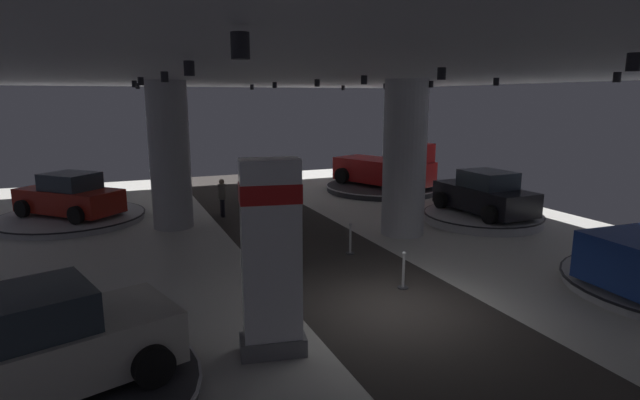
{
  "coord_description": "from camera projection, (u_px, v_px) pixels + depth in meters",
  "views": [
    {
      "loc": [
        -5.91,
        -9.51,
        4.9
      ],
      "look_at": [
        0.68,
        6.15,
        1.4
      ],
      "focal_mm": 28.14,
      "sensor_mm": 36.0,
      "label": 1
    }
  ],
  "objects": [
    {
      "name": "visitor_walking_near",
      "position": [
        222.0,
        195.0,
        20.71
      ],
      "size": [
        0.32,
        0.32,
        1.59
      ],
      "color": "black",
      "rests_on": "ground"
    },
    {
      "name": "display_car_near_left",
      "position": [
        36.0,
        348.0,
        7.83
      ],
      "size": [
        4.54,
        3.16,
        1.71
      ],
      "color": "silver",
      "rests_on": "display_platform_near_left"
    },
    {
      "name": "column_left",
      "position": [
        170.0,
        156.0,
        18.73
      ],
      "size": [
        1.49,
        1.49,
        5.5
      ],
      "color": "#ADADB2",
      "rests_on": "ground"
    },
    {
      "name": "display_car_far_left",
      "position": [
        70.0,
        196.0,
        19.89
      ],
      "size": [
        4.23,
        4.26,
        1.71
      ],
      "color": "maroon",
      "rests_on": "display_platform_far_left"
    },
    {
      "name": "display_car_mid_right",
      "position": [
        485.0,
        194.0,
        19.76
      ],
      "size": [
        2.3,
        4.28,
        1.71
      ],
      "color": "black",
      "rests_on": "display_platform_mid_right"
    },
    {
      "name": "display_platform_near_left",
      "position": [
        45.0,
        398.0,
        8.03
      ],
      "size": [
        4.95,
        4.95,
        0.29
      ],
      "color": "#333338",
      "rests_on": "ground"
    },
    {
      "name": "stanchion_b",
      "position": [
        350.0,
        243.0,
        15.88
      ],
      "size": [
        0.28,
        0.28,
        1.01
      ],
      "color": "#333338",
      "rests_on": "ground"
    },
    {
      "name": "stanchion_a",
      "position": [
        403.0,
        275.0,
        13.0
      ],
      "size": [
        0.28,
        0.28,
        1.01
      ],
      "color": "#333338",
      "rests_on": "ground"
    },
    {
      "name": "ceiling_with_spotlights",
      "position": [
        402.0,
        66.0,
        10.7
      ],
      "size": [
        24.0,
        44.0,
        0.39
      ],
      "color": "silver"
    },
    {
      "name": "display_platform_mid_right",
      "position": [
        482.0,
        217.0,
        19.97
      ],
      "size": [
        4.61,
        4.61,
        0.37
      ],
      "color": "#B7B7BC",
      "rests_on": "ground"
    },
    {
      "name": "display_platform_far_right",
      "position": [
        382.0,
        187.0,
        26.67
      ],
      "size": [
        6.02,
        6.02,
        0.31
      ],
      "color": "#333338",
      "rests_on": "ground"
    },
    {
      "name": "ground",
      "position": [
        394.0,
        310.0,
        11.82
      ],
      "size": [
        24.0,
        44.0,
        0.06
      ],
      "color": "silver"
    },
    {
      "name": "display_platform_far_left",
      "position": [
        71.0,
        218.0,
        20.08
      ],
      "size": [
        5.66,
        5.66,
        0.26
      ],
      "color": "#B7B7BC",
      "rests_on": "ground"
    },
    {
      "name": "brand_sign_pylon",
      "position": [
        271.0,
        256.0,
        9.39
      ],
      "size": [
        1.36,
        0.86,
        3.81
      ],
      "color": "slate",
      "rests_on": "ground"
    },
    {
      "name": "pickup_truck_far_right",
      "position": [
        388.0,
        168.0,
        26.23
      ],
      "size": [
        4.19,
        5.7,
        2.3
      ],
      "color": "red",
      "rests_on": "display_platform_far_right"
    },
    {
      "name": "column_right",
      "position": [
        405.0,
        159.0,
        17.78
      ],
      "size": [
        1.53,
        1.53,
        5.5
      ],
      "color": "silver",
      "rests_on": "ground"
    }
  ]
}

